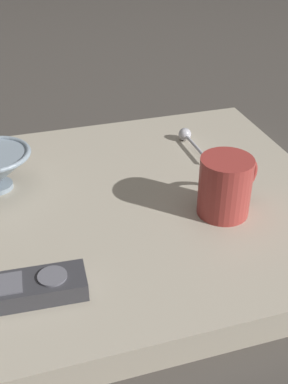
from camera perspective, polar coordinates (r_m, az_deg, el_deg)
The scene contains 5 objects.
ground_plane at distance 0.81m, azimuth -2.24°, elevation -3.67°, with size 6.00×6.00×0.00m, color #47423D.
table at distance 0.80m, azimuth -2.28°, elevation -2.33°, with size 0.67×0.58×0.05m.
coffee_mug at distance 0.74m, azimuth 9.50°, elevation 0.70°, with size 0.11×0.08×0.09m.
teaspoon at distance 0.95m, azimuth 5.03°, elevation 6.43°, with size 0.02×0.12×0.02m.
tv_remote_near at distance 0.63m, azimuth -15.05°, elevation -11.06°, with size 0.18×0.06×0.03m.
Camera 1 is at (0.16, 0.63, 0.48)m, focal length 45.83 mm.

